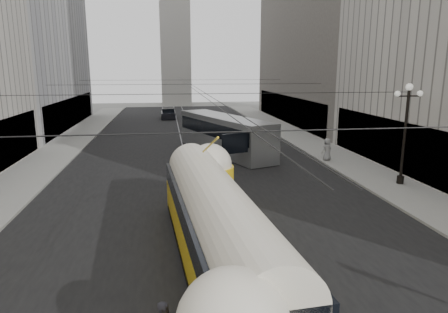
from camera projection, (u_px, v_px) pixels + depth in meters
name	position (u px, v px, depth m)	size (l,w,h in m)	color
road	(191.00, 148.00, 38.05)	(20.00, 85.00, 0.02)	black
sidewalk_left	(68.00, 144.00, 39.74)	(4.00, 72.00, 0.15)	gray
sidewalk_right	(300.00, 138.00, 43.09)	(4.00, 72.00, 0.15)	gray
rail_left	(183.00, 148.00, 37.95)	(0.12, 85.00, 0.04)	gray
rail_right	(199.00, 148.00, 38.15)	(0.12, 85.00, 0.04)	gray
building_left_far	(11.00, 9.00, 47.14)	(12.60, 28.60, 28.60)	#999999
distant_tower	(175.00, 30.00, 80.71)	(6.00, 6.00, 31.36)	#B2AFA8
lamppost_right_mid	(405.00, 128.00, 24.99)	(1.86, 0.44, 6.37)	black
catenary	(192.00, 86.00, 35.82)	(25.00, 72.00, 0.23)	black
streetcar	(216.00, 224.00, 14.85)	(3.61, 16.25, 3.57)	gold
city_bus	(224.00, 133.00, 35.49)	(7.13, 13.41, 3.28)	gray
sedan_white_far	(230.00, 126.00, 48.29)	(2.31, 4.57, 1.39)	silver
sedan_dark_far	(168.00, 114.00, 60.28)	(2.13, 4.95, 1.55)	black
pedestrian_sidewalk_right	(327.00, 149.00, 32.06)	(0.88, 0.54, 1.79)	gray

